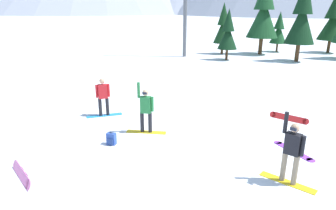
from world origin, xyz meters
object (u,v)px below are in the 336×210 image
at_px(snowboarder_foreground, 292,152).
at_px(pine_tree_broad, 228,32).
at_px(loose_snowboard_near_left, 22,174).
at_px(loose_snowboard_near_right, 289,118).
at_px(snowboarder_background, 103,96).
at_px(pine_tree_leaning, 223,26).
at_px(pine_tree_twin, 264,12).
at_px(pine_tree_short, 279,30).
at_px(loose_snowboard_far_spare, 293,151).
at_px(pine_tree_young, 302,16).
at_px(backpack_blue, 111,139).
at_px(snowboarder_midground, 146,110).
at_px(pine_tree_slender, 333,20).

distance_m(snowboarder_foreground, pine_tree_broad, 20.58).
bearing_deg(loose_snowboard_near_left, loose_snowboard_near_right, 33.31).
height_order(snowboarder_background, pine_tree_leaning, pine_tree_leaning).
relative_size(loose_snowboard_near_right, pine_tree_twin, 0.19).
bearing_deg(loose_snowboard_near_right, pine_tree_twin, 84.70).
bearing_deg(pine_tree_short, loose_snowboard_near_left, -115.11).
xyz_separation_m(loose_snowboard_near_right, pine_tree_leaning, (-2.12, 19.11, 2.67)).
bearing_deg(pine_tree_broad, snowboarder_foreground, -88.37).
height_order(loose_snowboard_near_right, pine_tree_short, pine_tree_short).
height_order(loose_snowboard_far_spare, pine_tree_leaning, pine_tree_leaning).
bearing_deg(snowboarder_foreground, pine_tree_young, 74.59).
distance_m(loose_snowboard_far_spare, pine_tree_broad, 18.68).
height_order(pine_tree_twin, pine_tree_short, pine_tree_twin).
distance_m(snowboarder_foreground, pine_tree_young, 21.45).
bearing_deg(loose_snowboard_near_right, loose_snowboard_far_spare, -100.66).
relative_size(loose_snowboard_far_spare, backpack_blue, 3.42).
xyz_separation_m(pine_tree_leaning, pine_tree_young, (6.50, -3.70, 1.13)).
distance_m(loose_snowboard_far_spare, backpack_blue, 6.41).
bearing_deg(backpack_blue, pine_tree_twin, 68.86).
xyz_separation_m(loose_snowboard_near_right, pine_tree_broad, (-1.84, 15.44, 2.37)).
bearing_deg(loose_snowboard_far_spare, pine_tree_leaning, 94.01).
xyz_separation_m(snowboarder_background, pine_tree_young, (12.60, 15.85, 3.01)).
xyz_separation_m(snowboarder_background, loose_snowboard_near_left, (-0.65, -5.38, -0.78)).
bearing_deg(pine_tree_leaning, loose_snowboard_near_right, -83.67).
distance_m(loose_snowboard_near_right, backpack_blue, 7.72).
distance_m(loose_snowboard_near_right, loose_snowboard_near_left, 10.61).
bearing_deg(loose_snowboard_far_spare, loose_snowboard_near_right, 79.34).
relative_size(snowboarder_foreground, backpack_blue, 4.39).
bearing_deg(snowboarder_foreground, snowboarder_midground, 147.31).
bearing_deg(pine_tree_leaning, snowboarder_midground, -100.20).
xyz_separation_m(snowboarder_foreground, pine_tree_slender, (10.45, 26.41, 2.41)).
distance_m(pine_tree_slender, pine_tree_short, 5.40).
bearing_deg(loose_snowboard_near_left, pine_tree_young, 58.04).
bearing_deg(pine_tree_slender, snowboarder_background, -128.63).
height_order(snowboarder_foreground, pine_tree_young, pine_tree_young).
height_order(snowboarder_background, pine_tree_young, pine_tree_young).
xyz_separation_m(snowboarder_background, backpack_blue, (1.24, -2.86, -0.71)).
height_order(snowboarder_foreground, loose_snowboard_near_left, snowboarder_foreground).
relative_size(pine_tree_leaning, pine_tree_young, 0.71).
xyz_separation_m(snowboarder_midground, backpack_blue, (-1.04, -1.23, -0.74)).
xyz_separation_m(loose_snowboard_far_spare, loose_snowboard_near_right, (0.57, 3.03, 0.11)).
distance_m(loose_snowboard_near_left, backpack_blue, 3.15).
relative_size(snowboarder_midground, pine_tree_slender, 0.33).
bearing_deg(loose_snowboard_far_spare, pine_tree_young, 74.96).
height_order(loose_snowboard_far_spare, pine_tree_slender, pine_tree_slender).
distance_m(pine_tree_twin, pine_tree_young, 4.74).
xyz_separation_m(snowboarder_background, pine_tree_twin, (10.01, 19.81, 3.32)).
relative_size(snowboarder_background, loose_snowboard_near_left, 1.32).
bearing_deg(loose_snowboard_far_spare, pine_tree_broad, 93.95).
height_order(snowboarder_foreground, backpack_blue, snowboarder_foreground).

